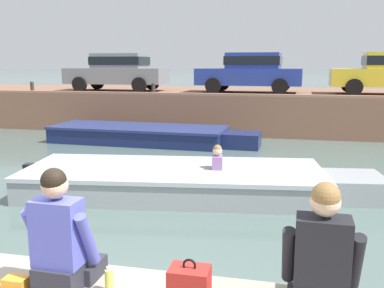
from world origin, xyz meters
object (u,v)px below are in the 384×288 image
object	(u,v)px
car_leftmost_grey	(118,70)
mooring_bollard_mid	(153,88)
motorboat_passing	(188,181)
bottle_drink	(109,280)
person_seated_right	(61,241)
mooring_bollard_west	(32,86)
person_seated_middle	(321,264)
boat_moored_west_navy	(147,135)
car_left_inner_blue	(251,71)

from	to	relation	value
car_leftmost_grey	mooring_bollard_mid	xyz separation A→B (m)	(2.10, -1.75, -0.61)
mooring_bollard_mid	motorboat_passing	bearing A→B (deg)	-67.55
bottle_drink	person_seated_right	bearing A→B (deg)	179.00
mooring_bollard_west	bottle_drink	xyz separation A→B (m)	(8.64, -12.52, -0.74)
car_leftmost_grey	mooring_bollard_west	distance (m)	3.48
person_seated_middle	boat_moored_west_navy	bearing A→B (deg)	114.45
mooring_bollard_west	bottle_drink	world-z (taller)	mooring_bollard_west
car_leftmost_grey	mooring_bollard_west	size ratio (longest dim) A/B	9.34
bottle_drink	person_seated_middle	bearing A→B (deg)	1.67
car_left_inner_blue	car_leftmost_grey	bearing A→B (deg)	179.97
boat_moored_west_navy	car_leftmost_grey	distance (m)	4.92
boat_moored_west_navy	person_seated_middle	world-z (taller)	person_seated_middle
person_seated_right	bottle_drink	distance (m)	0.47
boat_moored_west_navy	person_seated_right	bearing A→B (deg)	-74.90
car_left_inner_blue	bottle_drink	bearing A→B (deg)	-89.41
boat_moored_west_navy	bottle_drink	bearing A→B (deg)	-72.97
motorboat_passing	car_left_inner_blue	bearing A→B (deg)	87.07
mooring_bollard_west	mooring_bollard_mid	bearing A→B (deg)	0.00
boat_moored_west_navy	mooring_bollard_mid	xyz separation A→B (m)	(-0.37, 1.99, 1.43)
mooring_bollard_mid	person_seated_middle	xyz separation A→B (m)	(5.14, -12.47, -0.47)
person_seated_middle	bottle_drink	distance (m)	1.57
motorboat_passing	bottle_drink	world-z (taller)	bottle_drink
boat_moored_west_navy	person_seated_right	world-z (taller)	person_seated_right
boat_moored_west_navy	motorboat_passing	world-z (taller)	motorboat_passing
boat_moored_west_navy	mooring_bollard_west	distance (m)	5.94
mooring_bollard_mid	bottle_drink	distance (m)	13.05
boat_moored_west_navy	mooring_bollard_mid	bearing A→B (deg)	100.53
mooring_bollard_mid	person_seated_middle	size ratio (longest dim) A/B	0.46
motorboat_passing	bottle_drink	size ratio (longest dim) A/B	35.45
person_seated_right	person_seated_middle	world-z (taller)	same
car_left_inner_blue	bottle_drink	world-z (taller)	car_left_inner_blue
car_left_inner_blue	mooring_bollard_mid	world-z (taller)	car_left_inner_blue
person_seated_right	person_seated_middle	distance (m)	1.93
mooring_bollard_west	mooring_bollard_mid	distance (m)	5.04
boat_moored_west_navy	car_left_inner_blue	bearing A→B (deg)	50.50
person_seated_middle	person_seated_right	bearing A→B (deg)	-178.87
boat_moored_west_navy	car_left_inner_blue	world-z (taller)	car_left_inner_blue
car_leftmost_grey	motorboat_passing	bearing A→B (deg)	-60.47
boat_moored_west_navy	motorboat_passing	bearing A→B (deg)	-63.46
person_seated_right	boat_moored_west_navy	bearing A→B (deg)	105.10
mooring_bollard_mid	car_left_inner_blue	bearing A→B (deg)	26.87
mooring_bollard_mid	bottle_drink	world-z (taller)	mooring_bollard_mid
car_left_inner_blue	mooring_bollard_mid	bearing A→B (deg)	-153.13
mooring_bollard_mid	person_seated_right	distance (m)	12.92
car_leftmost_grey	car_left_inner_blue	bearing A→B (deg)	-0.03
motorboat_passing	person_seated_middle	bearing A→B (deg)	-67.71
car_left_inner_blue	boat_moored_west_navy	bearing A→B (deg)	-129.50
bottle_drink	motorboat_passing	bearing A→B (deg)	96.55
car_leftmost_grey	bottle_drink	xyz separation A→B (m)	(5.69, -14.27, -1.35)
car_leftmost_grey	mooring_bollard_west	bearing A→B (deg)	-149.26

